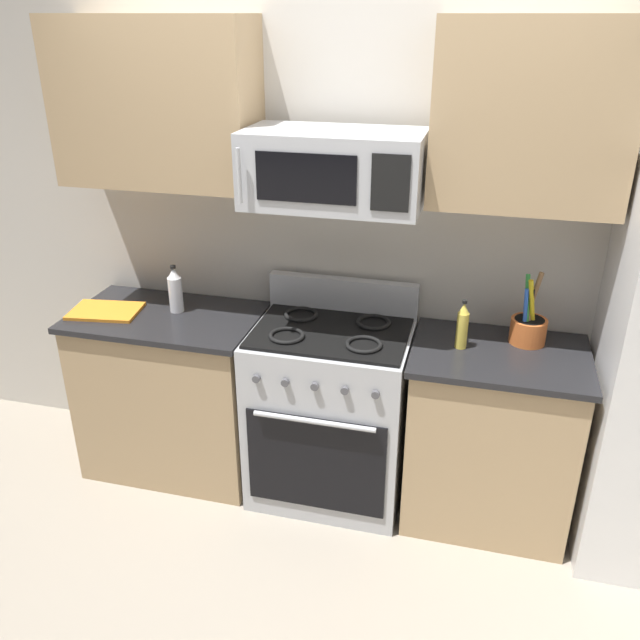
# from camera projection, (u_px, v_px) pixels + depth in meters

# --- Properties ---
(ground_plane) EXTENTS (16.00, 16.00, 0.00)m
(ground_plane) POSITION_uv_depth(u_px,v_px,m) (298.00, 571.00, 2.99)
(ground_plane) COLOR gray
(wall_back) EXTENTS (8.00, 0.10, 2.60)m
(wall_back) POSITION_uv_depth(u_px,v_px,m) (349.00, 232.00, 3.29)
(wall_back) COLOR beige
(wall_back) RESTS_ON ground
(counter_left) EXTENTS (0.95, 0.58, 0.91)m
(counter_left) POSITION_uv_depth(u_px,v_px,m) (173.00, 392.00, 3.53)
(counter_left) COLOR tan
(counter_left) RESTS_ON ground
(range_oven) EXTENTS (0.76, 0.62, 1.09)m
(range_oven) POSITION_uv_depth(u_px,v_px,m) (330.00, 411.00, 3.33)
(range_oven) COLOR #B2B5BA
(range_oven) RESTS_ON ground
(counter_right) EXTENTS (0.79, 0.58, 0.91)m
(counter_right) POSITION_uv_depth(u_px,v_px,m) (490.00, 436.00, 3.15)
(counter_right) COLOR tan
(counter_right) RESTS_ON ground
(microwave) EXTENTS (0.77, 0.44, 0.32)m
(microwave) POSITION_uv_depth(u_px,v_px,m) (334.00, 169.00, 2.84)
(microwave) COLOR #B2B5BA
(upper_cabinets_left) EXTENTS (0.94, 0.34, 0.75)m
(upper_cabinets_left) POSITION_uv_depth(u_px,v_px,m) (156.00, 103.00, 3.04)
(upper_cabinets_left) COLOR tan
(upper_cabinets_right) EXTENTS (0.78, 0.34, 0.75)m
(upper_cabinets_right) POSITION_uv_depth(u_px,v_px,m) (532.00, 116.00, 2.66)
(upper_cabinets_right) COLOR tan
(utensil_crock) EXTENTS (0.16, 0.16, 0.34)m
(utensil_crock) POSITION_uv_depth(u_px,v_px,m) (528.00, 328.00, 3.03)
(utensil_crock) COLOR #D1662D
(utensil_crock) RESTS_ON counter_right
(cutting_board) EXTENTS (0.37, 0.28, 0.02)m
(cutting_board) POSITION_uv_depth(u_px,v_px,m) (106.00, 311.00, 3.36)
(cutting_board) COLOR orange
(cutting_board) RESTS_ON counter_left
(bottle_vinegar) EXTENTS (0.07, 0.07, 0.25)m
(bottle_vinegar) POSITION_uv_depth(u_px,v_px,m) (175.00, 290.00, 3.33)
(bottle_vinegar) COLOR silver
(bottle_vinegar) RESTS_ON counter_left
(bottle_oil) EXTENTS (0.05, 0.05, 0.23)m
(bottle_oil) POSITION_uv_depth(u_px,v_px,m) (462.00, 326.00, 2.97)
(bottle_oil) COLOR gold
(bottle_oil) RESTS_ON counter_right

